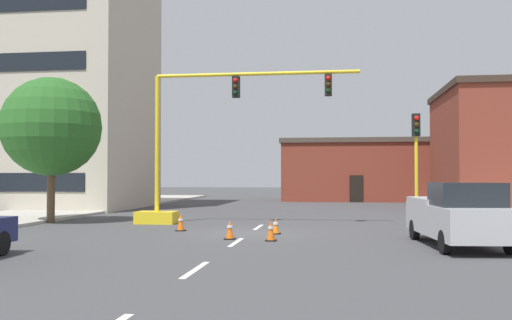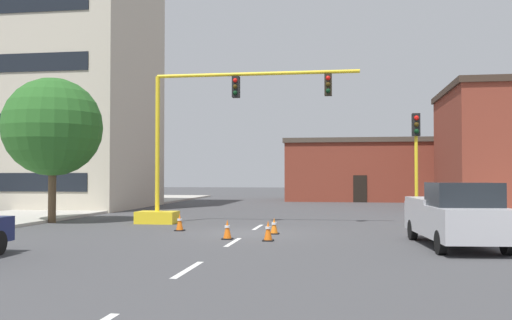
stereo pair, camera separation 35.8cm
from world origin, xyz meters
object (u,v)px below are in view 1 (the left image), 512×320
Objects in this scene: traffic_signal_gantry at (186,173)px; traffic_cone_roadside_a at (276,226)px; tree_left_near at (52,127)px; traffic_cone_roadside_d at (230,230)px; traffic_light_pole_right at (416,144)px; traffic_cone_roadside_b at (271,231)px; pickup_truck_silver at (458,215)px; traffic_cone_roadside_c at (181,222)px.

traffic_cone_roadside_a is at bearing -40.74° from traffic_signal_gantry.
tree_left_near is 12.12m from traffic_cone_roadside_a.
traffic_cone_roadside_d is (9.45, -5.52, -4.11)m from tree_left_near.
traffic_light_pole_right is 7.01× the size of traffic_cone_roadside_d.
traffic_cone_roadside_b is 1.48m from traffic_cone_roadside_d.
traffic_signal_gantry is 1.81× the size of pickup_truck_silver.
traffic_cone_roadside_a is 0.88× the size of traffic_cone_roadside_b.
tree_left_near is at bearing 151.92° from traffic_cone_roadside_b.
traffic_light_pole_right is 7.85× the size of traffic_cone_roadside_a.
tree_left_near is at bearing 179.50° from traffic_light_pole_right.
traffic_cone_roadside_d is (3.14, -5.88, -1.97)m from traffic_signal_gantry.
traffic_cone_roadside_a is 3.90m from traffic_cone_roadside_c.
tree_left_near is at bearing -176.75° from traffic_signal_gantry.
traffic_cone_roadside_a is (10.83, -3.54, -4.15)m from tree_left_near.
traffic_cone_roadside_c is (-9.82, 3.63, -0.63)m from pickup_truck_silver.
traffic_signal_gantry is 1.49× the size of tree_left_near.
traffic_light_pole_right is (10.12, -0.50, 1.22)m from traffic_signal_gantry.
traffic_light_pole_right reaches higher than traffic_cone_roadside_d.
pickup_truck_silver reaches higher than traffic_cone_roadside_d.
tree_left_near is 11.69m from traffic_cone_roadside_d.
traffic_cone_roadside_b is at bearing -28.08° from tree_left_near.
traffic_cone_roadside_b is (-5.90, 0.69, -0.63)m from pickup_truck_silver.
traffic_cone_roadside_c is at bearing -22.42° from tree_left_near.
traffic_cone_roadside_a is (-5.60, -3.39, -3.23)m from traffic_light_pole_right.
tree_left_near is (-6.31, -0.36, 2.14)m from traffic_signal_gantry.
traffic_cone_roadside_d is (-1.38, -1.99, 0.04)m from traffic_cone_roadside_a.
traffic_cone_roadside_d is (-7.35, 0.98, -0.64)m from pickup_truck_silver.
traffic_signal_gantry is 14.43× the size of traffic_cone_roadside_b.
traffic_cone_roadside_d is (-6.98, -5.38, -3.19)m from traffic_light_pole_right.
traffic_light_pole_right is 0.86× the size of pickup_truck_silver.
pickup_truck_silver is at bearing -33.19° from traffic_signal_gantry.
traffic_cone_roadside_d is (2.47, -2.64, -0.01)m from traffic_cone_roadside_c.
traffic_cone_roadside_a is (-5.97, 2.97, -0.68)m from pickup_truck_silver.
tree_left_near is at bearing 161.92° from traffic_cone_roadside_a.
traffic_signal_gantry is 6.95m from traffic_cone_roadside_d.
pickup_truck_silver is 6.71m from traffic_cone_roadside_a.
traffic_cone_roadside_c is at bearing -163.86° from traffic_light_pole_right.
traffic_signal_gantry reaches higher than tree_left_near.
traffic_cone_roadside_b is at bearing -11.35° from traffic_cone_roadside_d.
traffic_cone_roadside_b is at bearing 173.31° from pickup_truck_silver.
traffic_light_pole_right reaches higher than traffic_cone_roadside_c.
tree_left_near reaches higher than traffic_cone_roadside_b.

